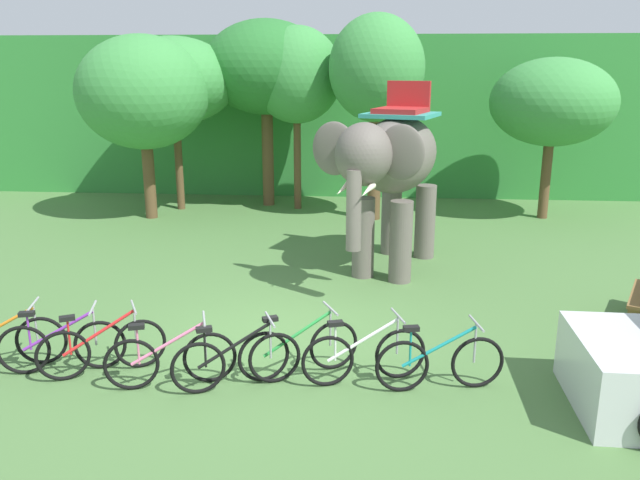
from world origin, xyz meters
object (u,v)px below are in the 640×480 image
object	(u,v)px
bike_pink	(171,359)
bike_green	(299,349)
elephant	(393,164)
bike_red	(102,348)
tree_right	(174,81)
tree_left	(377,70)
tree_center_right	(266,68)
tree_far_left	(553,103)
bike_black	(237,361)
tree_center	(143,93)
bike_purple	(62,345)
bike_teal	(440,362)
bike_white	(364,355)
bike_orange	(3,341)
tree_center_left	(297,76)

from	to	relation	value
bike_pink	bike_green	distance (m)	1.70
elephant	bike_red	world-z (taller)	elephant
tree_right	tree_left	size ratio (longest dim) A/B	0.90
tree_center_right	tree_far_left	xyz separation A→B (m)	(7.83, -1.10, -0.88)
bike_red	bike_black	distance (m)	1.92
tree_right	tree_left	xyz separation A→B (m)	(5.64, -0.82, 0.30)
tree_center	tree_center_right	xyz separation A→B (m)	(2.97, 1.94, 0.63)
bike_purple	bike_red	size ratio (longest dim) A/B	1.08
elephant	bike_teal	bearing A→B (deg)	-84.11
bike_red	bike_teal	bearing A→B (deg)	-1.00
tree_far_left	bike_white	xyz separation A→B (m)	(-4.80, -9.92, -2.75)
elephant	tree_far_left	bearing A→B (deg)	49.47
tree_center	bike_red	size ratio (longest dim) A/B	3.16
tree_far_left	bike_purple	size ratio (longest dim) A/B	2.58
bike_red	bike_white	distance (m)	3.55
bike_black	bike_white	bearing A→B (deg)	10.19
bike_purple	bike_red	bearing A→B (deg)	-2.23
elephant	bike_orange	distance (m)	7.50
tree_right	tree_far_left	size ratio (longest dim) A/B	1.13
tree_center_right	bike_green	xyz separation A→B (m)	(2.15, -10.88, -3.62)
bike_purple	bike_white	distance (m)	4.13
tree_center_right	tree_center_left	world-z (taller)	tree_center_right
bike_pink	tree_left	bearing A→B (deg)	74.75
tree_far_left	bike_black	size ratio (longest dim) A/B	2.68
tree_far_left	bike_white	distance (m)	11.36
tree_center	tree_far_left	bearing A→B (deg)	4.48
tree_left	bike_black	size ratio (longest dim) A/B	3.36
bike_pink	bike_white	xyz separation A→B (m)	(2.52, 0.31, 0.00)
elephant	tree_center_right	bearing A→B (deg)	119.52
tree_center_left	bike_teal	size ratio (longest dim) A/B	3.06
tree_right	bike_green	distance (m)	11.58
bike_orange	bike_red	xyz separation A→B (m)	(1.46, -0.11, 0.00)
tree_left	bike_black	bearing A→B (deg)	-100.39
tree_center	tree_center_right	distance (m)	3.61
tree_center_right	bike_orange	distance (m)	11.71
tree_center_right	bike_orange	world-z (taller)	tree_center_right
tree_center_right	bike_white	xyz separation A→B (m)	(3.03, -11.02, -3.62)
bike_purple	tree_center_right	bearing A→B (deg)	84.30
tree_center_left	bike_teal	bearing A→B (deg)	-73.99
tree_center_left	bike_orange	distance (m)	11.44
tree_center_right	bike_purple	size ratio (longest dim) A/B	3.22
tree_left	bike_orange	bearing A→B (deg)	-118.83
elephant	bike_purple	xyz separation A→B (m)	(-4.60, -4.87, -1.82)
tree_center	bike_orange	distance (m)	9.55
tree_far_left	bike_red	world-z (taller)	tree_far_left
tree_right	bike_orange	bearing A→B (deg)	-87.22
tree_center	bike_black	distance (m)	10.76
elephant	bike_purple	distance (m)	6.94
bike_red	bike_teal	size ratio (longest dim) A/B	0.92
tree_center_left	elephant	distance (m)	6.48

